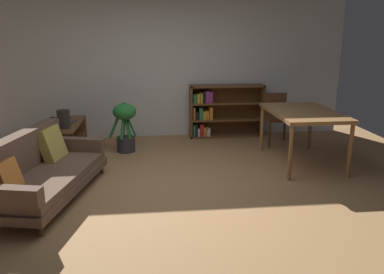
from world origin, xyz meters
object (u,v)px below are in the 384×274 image
at_px(media_console, 66,140).
at_px(dining_table, 303,116).
at_px(potted_floor_plant, 125,124).
at_px(dining_chair_near, 277,115).
at_px(bookshelf, 220,111).
at_px(open_laptop, 62,121).
at_px(desk_speaker, 64,119).
at_px(fabric_couch, 39,170).

relative_size(media_console, dining_table, 0.90).
xyz_separation_m(potted_floor_plant, dining_chair_near, (2.63, 0.27, 0.03)).
height_order(dining_table, bookshelf, bookshelf).
distance_m(open_laptop, potted_floor_plant, 1.00).
bearing_deg(potted_floor_plant, open_laptop, 177.01).
bearing_deg(desk_speaker, bookshelf, 23.52).
xyz_separation_m(fabric_couch, desk_speaker, (0.02, 1.45, 0.30)).
relative_size(dining_table, dining_chair_near, 1.65).
distance_m(potted_floor_plant, dining_table, 2.80).
distance_m(fabric_couch, dining_table, 3.69).
distance_m(media_console, dining_table, 3.72).
bearing_deg(bookshelf, dining_table, -61.50).
bearing_deg(desk_speaker, dining_chair_near, 9.24).
bearing_deg(dining_chair_near, fabric_couch, -150.28).
height_order(potted_floor_plant, dining_table, potted_floor_plant).
distance_m(fabric_couch, dining_chair_near, 4.08).
bearing_deg(open_laptop, media_console, -58.11).
xyz_separation_m(desk_speaker, dining_chair_near, (3.53, 0.57, -0.14)).
xyz_separation_m(open_laptop, bookshelf, (2.72, 0.78, -0.04)).
bearing_deg(dining_table, open_laptop, 165.88).
relative_size(desk_speaker, dining_chair_near, 0.31).
xyz_separation_m(dining_chair_near, bookshelf, (-0.91, 0.57, -0.02)).
xyz_separation_m(fabric_couch, potted_floor_plant, (0.91, 1.75, 0.13)).
bearing_deg(fabric_couch, desk_speaker, 89.40).
bearing_deg(desk_speaker, dining_table, -8.99).
distance_m(desk_speaker, bookshelf, 2.86).
bearing_deg(fabric_couch, media_console, 91.02).
bearing_deg(potted_floor_plant, media_console, -177.63).
xyz_separation_m(media_console, bookshelf, (2.67, 0.88, 0.24)).
bearing_deg(dining_chair_near, potted_floor_plant, -174.16).
bearing_deg(bookshelf, fabric_couch, -135.51).
relative_size(potted_floor_plant, dining_table, 0.58).
height_order(open_laptop, dining_chair_near, dining_chair_near).
bearing_deg(potted_floor_plant, dining_chair_near, 5.84).
bearing_deg(open_laptop, bookshelf, 16.05).
relative_size(open_laptop, dining_table, 0.33).
xyz_separation_m(open_laptop, desk_speaker, (0.10, -0.36, 0.12)).
relative_size(fabric_couch, open_laptop, 4.29).
height_order(media_console, dining_chair_near, dining_chair_near).
relative_size(dining_table, bookshelf, 1.05).
relative_size(open_laptop, bookshelf, 0.35).
distance_m(fabric_couch, media_console, 1.72).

